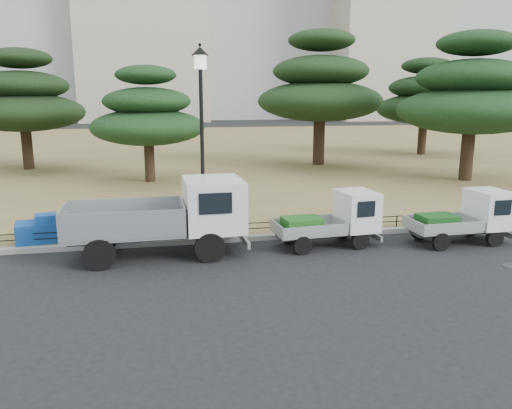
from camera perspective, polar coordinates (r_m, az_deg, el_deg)
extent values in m
plane|color=black|center=(13.52, 1.61, -7.18)|extent=(220.00, 220.00, 0.00)
cube|color=olive|center=(43.35, -7.17, 6.35)|extent=(120.00, 56.00, 0.15)
cube|color=gray|center=(15.92, -0.41, -3.84)|extent=(120.00, 0.25, 0.16)
cylinder|color=black|center=(13.83, -5.29, -4.92)|extent=(0.85, 0.20, 0.85)
cylinder|color=black|center=(15.60, -6.20, -2.94)|extent=(0.85, 0.20, 0.85)
cylinder|color=black|center=(13.79, -17.48, -5.51)|extent=(0.85, 0.20, 0.85)
cylinder|color=black|center=(15.56, -16.97, -3.46)|extent=(0.85, 0.20, 0.85)
cube|color=#2D2D30|center=(14.56, -11.35, -3.32)|extent=(4.76, 1.17, 0.15)
cube|color=gray|center=(14.45, -14.79, -1.62)|extent=(3.35, 1.96, 0.83)
cube|color=silver|center=(14.49, -4.89, 0.07)|extent=(1.71, 2.07, 1.45)
cylinder|color=black|center=(15.28, 11.81, -4.04)|extent=(0.56, 0.20, 0.55)
cylinder|color=black|center=(16.30, 9.85, -2.92)|extent=(0.56, 0.20, 0.55)
cylinder|color=black|center=(14.53, 5.35, -4.68)|extent=(0.56, 0.20, 0.55)
cylinder|color=black|center=(15.60, 3.74, -3.45)|extent=(0.56, 0.20, 0.55)
cube|color=#2D2D30|center=(15.38, 7.84, -3.28)|extent=(3.02, 0.95, 0.13)
cube|color=#999CA0|center=(15.11, 5.99, -2.54)|extent=(2.15, 1.44, 0.37)
cube|color=silver|center=(15.66, 11.42, -0.64)|extent=(1.15, 1.45, 1.19)
cube|color=#1E5B1A|center=(15.01, 5.27, -2.26)|extent=(1.20, 0.92, 0.40)
cylinder|color=black|center=(16.88, 25.62, -3.45)|extent=(0.55, 0.17, 0.55)
cylinder|color=black|center=(17.79, 23.25, -2.48)|extent=(0.55, 0.17, 0.55)
cylinder|color=black|center=(15.82, 20.40, -4.01)|extent=(0.55, 0.17, 0.55)
cylinder|color=black|center=(16.79, 18.18, -2.93)|extent=(0.55, 0.17, 0.55)
cube|color=#2D2D30|center=(16.78, 22.02, -2.77)|extent=(2.98, 0.79, 0.13)
cube|color=#9DA1A4|center=(16.42, 20.55, -2.08)|extent=(2.08, 1.32, 0.37)
cube|color=silver|center=(17.25, 25.03, -0.43)|extent=(1.08, 1.39, 1.16)
cube|color=#154917|center=(16.29, 19.98, -1.81)|extent=(1.15, 0.86, 0.40)
cylinder|color=black|center=(15.97, -5.95, -3.29)|extent=(0.44, 0.44, 0.16)
cylinder|color=black|center=(15.48, -6.16, 5.89)|extent=(0.12, 0.12, 4.97)
cylinder|color=white|center=(15.42, -6.39, 15.85)|extent=(0.40, 0.40, 0.40)
cone|color=black|center=(15.44, -6.42, 17.04)|extent=(0.52, 0.52, 0.25)
cylinder|color=black|center=(15.99, -0.51, -2.76)|extent=(38.00, 0.03, 0.03)
cylinder|color=black|center=(15.94, -0.51, -2.14)|extent=(38.00, 0.03, 0.03)
cylinder|color=black|center=(15.99, -0.51, -2.76)|extent=(0.04, 0.04, 0.40)
cube|color=#14459B|center=(16.62, -23.56, -2.86)|extent=(1.46, 1.19, 0.61)
cube|color=#14459B|center=(16.34, -22.89, -1.49)|extent=(0.70, 0.63, 0.26)
cylinder|color=black|center=(33.36, -24.69, 6.08)|extent=(0.62, 0.62, 2.77)
ellipsoid|color=black|center=(33.24, -25.01, 9.52)|extent=(7.11, 7.11, 2.27)
ellipsoid|color=black|center=(33.24, -25.25, 12.19)|extent=(5.43, 5.43, 1.74)
ellipsoid|color=black|center=(33.30, -25.51, 14.86)|extent=(3.75, 3.75, 1.20)
cylinder|color=black|center=(26.38, -12.08, 5.04)|extent=(0.52, 0.52, 2.29)
ellipsoid|color=#173316|center=(26.23, -12.24, 8.64)|extent=(5.77, 5.77, 1.85)
ellipsoid|color=#173316|center=(26.18, -12.37, 11.45)|extent=(4.41, 4.41, 1.41)
ellipsoid|color=#173316|center=(26.20, -12.50, 14.26)|extent=(3.04, 3.04, 0.97)
cylinder|color=black|center=(32.56, 7.20, 7.43)|extent=(0.74, 0.74, 3.28)
ellipsoid|color=black|center=(32.45, 7.31, 11.62)|extent=(7.90, 7.90, 2.53)
ellipsoid|color=black|center=(32.48, 7.41, 14.88)|extent=(6.03, 6.03, 1.93)
ellipsoid|color=black|center=(32.62, 7.50, 18.12)|extent=(4.17, 4.17, 1.33)
cylinder|color=black|center=(28.47, 22.99, 5.53)|extent=(0.66, 0.66, 2.95)
ellipsoid|color=#163316|center=(28.33, 23.36, 9.83)|extent=(7.50, 7.50, 2.40)
ellipsoid|color=#163316|center=(28.34, 23.65, 13.17)|extent=(5.72, 5.72, 1.83)
ellipsoid|color=#163316|center=(28.44, 23.95, 16.51)|extent=(3.95, 3.95, 1.26)
cylinder|color=black|center=(40.16, 18.47, 7.45)|extent=(0.62, 0.62, 2.78)
ellipsoid|color=black|center=(40.06, 18.66, 10.31)|extent=(7.09, 7.09, 2.27)
ellipsoid|color=black|center=(40.05, 18.82, 12.54)|extent=(5.41, 5.41, 1.73)
ellipsoid|color=black|center=(40.10, 18.98, 14.77)|extent=(3.74, 3.74, 1.20)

